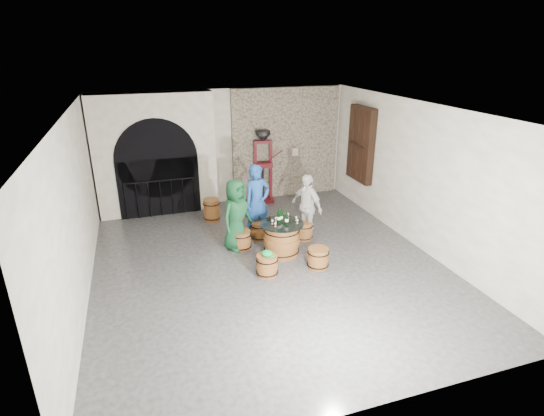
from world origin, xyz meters
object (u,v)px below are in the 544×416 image
object	(u,v)px
person_white	(306,207)
wine_bottle_center	(287,219)
person_blue	(257,202)
barrel_stool_near_right	(318,258)
corking_press	(263,161)
barrel_stool_right	(303,230)
side_barrel	(212,210)
barrel_stool_left	(241,240)
person_green	(236,215)
barrel_stool_near_left	(267,265)
barrel_stool_far	(260,230)
wine_bottle_right	(281,216)
barrel_table	(282,239)
wine_bottle_left	(279,217)

from	to	relation	value
person_white	wine_bottle_center	world-z (taller)	person_white
person_blue	barrel_stool_near_right	bearing A→B (deg)	-80.62
person_blue	corking_press	world-z (taller)	corking_press
barrel_stool_right	side_barrel	size ratio (longest dim) A/B	0.77
barrel_stool_left	person_green	world-z (taller)	person_green
person_green	barrel_stool_near_right	bearing A→B (deg)	-80.19
barrel_stool_right	side_barrel	xyz separation A→B (m)	(-1.86, 1.77, 0.08)
barrel_stool_near_left	barrel_stool_far	bearing A→B (deg)	78.31
person_green	person_blue	bearing A→B (deg)	-0.73
wine_bottle_center	wine_bottle_right	xyz separation A→B (m)	(-0.06, 0.19, 0.00)
barrel_stool_far	person_green	distance (m)	0.93
barrel_table	wine_bottle_center	distance (m)	0.51
person_white	wine_bottle_left	distance (m)	1.05
barrel_table	barrel_stool_near_right	xyz separation A→B (m)	(0.52, -0.78, -0.15)
person_green	barrel_stool_near_left	bearing A→B (deg)	-113.12
barrel_stool_left	barrel_stool_far	world-z (taller)	same
person_white	side_barrel	world-z (taller)	person_white
side_barrel	wine_bottle_left	bearing A→B (deg)	-64.85
corking_press	person_blue	bearing A→B (deg)	-101.29
barrel_table	wine_bottle_left	xyz separation A→B (m)	(-0.04, 0.07, 0.50)
barrel_table	barrel_stool_near_left	distance (m)	0.95
barrel_stool_left	barrel_stool_right	bearing A→B (deg)	1.40
wine_bottle_right	corking_press	distance (m)	3.25
barrel_stool_near_right	wine_bottle_left	xyz separation A→B (m)	(-0.57, 0.85, 0.65)
barrel_stool_left	wine_bottle_center	world-z (taller)	wine_bottle_center
wine_bottle_left	corking_press	size ratio (longest dim) A/B	0.16
wine_bottle_right	barrel_stool_left	bearing A→B (deg)	151.49
barrel_stool_left	barrel_stool_near_left	bearing A→B (deg)	-81.07
wine_bottle_left	side_barrel	size ratio (longest dim) A/B	0.55
corking_press	wine_bottle_left	bearing A→B (deg)	-92.11
barrel_stool_far	person_blue	world-z (taller)	person_blue
wine_bottle_left	corking_press	xyz separation A→B (m)	(0.63, 3.22, 0.34)
person_blue	wine_bottle_right	distance (m)	0.95
barrel_stool_right	barrel_stool_far	bearing A→B (deg)	160.77
barrel_stool_right	person_green	size ratio (longest dim) A/B	0.28
wine_bottle_right	corking_press	bearing A→B (deg)	79.86
barrel_stool_left	barrel_stool_near_right	size ratio (longest dim) A/B	1.00
barrel_stool_right	wine_bottle_center	xyz separation A→B (m)	(-0.67, -0.66, 0.65)
barrel_stool_left	person_green	size ratio (longest dim) A/B	0.28
barrel_table	wine_bottle_center	size ratio (longest dim) A/B	2.93
person_green	side_barrel	distance (m)	1.83
wine_bottle_left	wine_bottle_center	size ratio (longest dim) A/B	1.00
wine_bottle_center	side_barrel	bearing A→B (deg)	116.16
barrel_stool_right	corking_press	world-z (taller)	corking_press
barrel_table	barrel_stool_near_left	xyz separation A→B (m)	(-0.57, -0.75, -0.15)
barrel_table	person_blue	xyz separation A→B (m)	(-0.25, 1.02, 0.53)
barrel_stool_far	barrel_stool_right	distance (m)	1.03
person_green	wine_bottle_right	distance (m)	1.01
person_green	corking_press	distance (m)	3.08
barrel_stool_left	person_blue	xyz separation A→B (m)	(0.52, 0.48, 0.68)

